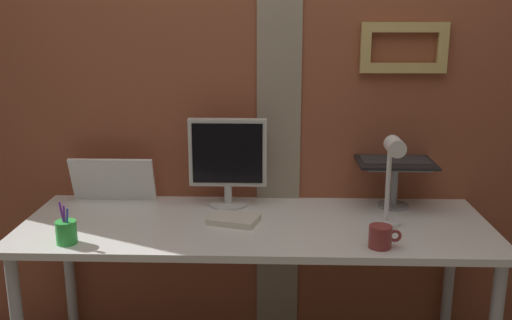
# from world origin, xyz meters

# --- Properties ---
(brick_wall_back) EXTENTS (3.43, 0.15, 2.32)m
(brick_wall_back) POSITION_xyz_m (0.00, 0.46, 1.16)
(brick_wall_back) COLOR brown
(brick_wall_back) RESTS_ON ground_plane
(desk) EXTENTS (1.99, 0.70, 0.74)m
(desk) POSITION_xyz_m (-0.00, 0.05, 0.67)
(desk) COLOR white
(desk) RESTS_ON ground_plane
(monitor) EXTENTS (0.35, 0.18, 0.41)m
(monitor) POSITION_xyz_m (-0.13, 0.28, 0.97)
(monitor) COLOR silver
(monitor) RESTS_ON desk
(laptop_stand) EXTENTS (0.28, 0.22, 0.21)m
(laptop_stand) POSITION_xyz_m (0.63, 0.28, 0.88)
(laptop_stand) COLOR gray
(laptop_stand) RESTS_ON desk
(laptop) EXTENTS (0.34, 0.32, 0.21)m
(laptop) POSITION_xyz_m (0.63, 0.35, 1.00)
(laptop) COLOR black
(laptop) RESTS_ON laptop_stand
(whiteboard_panel) EXTENTS (0.39, 0.08, 0.22)m
(whiteboard_panel) POSITION_xyz_m (-0.68, 0.32, 0.85)
(whiteboard_panel) COLOR white
(whiteboard_panel) RESTS_ON desk
(desk_lamp) EXTENTS (0.12, 0.20, 0.39)m
(desk_lamp) POSITION_xyz_m (0.55, 0.00, 0.99)
(desk_lamp) COLOR white
(desk_lamp) RESTS_ON desk
(pen_cup) EXTENTS (0.08, 0.08, 0.17)m
(pen_cup) POSITION_xyz_m (-0.72, -0.19, 0.79)
(pen_cup) COLOR green
(pen_cup) RESTS_ON desk
(coffee_mug) EXTENTS (0.12, 0.09, 0.09)m
(coffee_mug) POSITION_xyz_m (0.48, -0.19, 0.79)
(coffee_mug) COLOR maroon
(coffee_mug) RESTS_ON desk
(paper_clutter_stack) EXTENTS (0.23, 0.19, 0.03)m
(paper_clutter_stack) POSITION_xyz_m (-0.09, 0.05, 0.76)
(paper_clutter_stack) COLOR silver
(paper_clutter_stack) RESTS_ON desk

